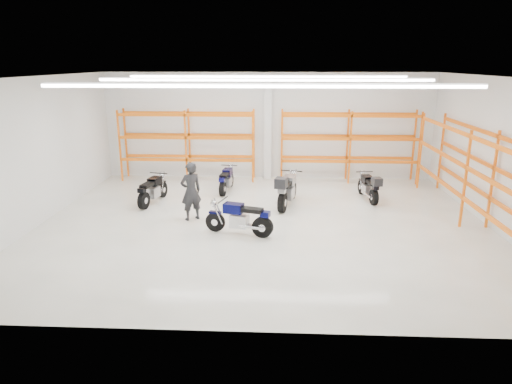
{
  "coord_description": "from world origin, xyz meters",
  "views": [
    {
      "loc": [
        0.42,
        -13.55,
        4.93
      ],
      "look_at": [
        -0.25,
        0.5,
        0.89
      ],
      "focal_mm": 32.0,
      "sensor_mm": 36.0,
      "label": 1
    }
  ],
  "objects_px": {
    "motorcycle_back_d": "(369,188)",
    "motorcycle_back_c": "(287,190)",
    "structural_column": "(268,127)",
    "motorcycle_back_b": "(226,181)",
    "standing_man": "(191,191)",
    "motorcycle_back_a": "(152,191)",
    "motorcycle_main": "(242,219)"
  },
  "relations": [
    {
      "from": "motorcycle_back_a",
      "to": "motorcycle_back_c",
      "type": "distance_m",
      "value": 4.8
    },
    {
      "from": "motorcycle_back_b",
      "to": "motorcycle_back_c",
      "type": "height_order",
      "value": "motorcycle_back_c"
    },
    {
      "from": "motorcycle_back_d",
      "to": "standing_man",
      "type": "distance_m",
      "value": 6.56
    },
    {
      "from": "standing_man",
      "to": "structural_column",
      "type": "bearing_deg",
      "value": -145.87
    },
    {
      "from": "motorcycle_back_b",
      "to": "motorcycle_back_d",
      "type": "relative_size",
      "value": 0.96
    },
    {
      "from": "motorcycle_main",
      "to": "motorcycle_back_a",
      "type": "bearing_deg",
      "value": 140.05
    },
    {
      "from": "motorcycle_back_c",
      "to": "standing_man",
      "type": "distance_m",
      "value": 3.43
    },
    {
      "from": "motorcycle_back_d",
      "to": "standing_man",
      "type": "bearing_deg",
      "value": -158.83
    },
    {
      "from": "structural_column",
      "to": "motorcycle_main",
      "type": "bearing_deg",
      "value": -95.04
    },
    {
      "from": "motorcycle_back_a",
      "to": "motorcycle_back_d",
      "type": "height_order",
      "value": "motorcycle_back_d"
    },
    {
      "from": "motorcycle_back_d",
      "to": "structural_column",
      "type": "xyz_separation_m",
      "value": [
        -3.79,
        3.17,
        1.75
      ]
    },
    {
      "from": "motorcycle_back_b",
      "to": "standing_man",
      "type": "xyz_separation_m",
      "value": [
        -0.75,
        -3.3,
        0.5
      ]
    },
    {
      "from": "motorcycle_back_c",
      "to": "standing_man",
      "type": "bearing_deg",
      "value": -154.34
    },
    {
      "from": "motorcycle_back_a",
      "to": "motorcycle_back_b",
      "type": "bearing_deg",
      "value": 34.22
    },
    {
      "from": "motorcycle_main",
      "to": "motorcycle_back_b",
      "type": "height_order",
      "value": "motorcycle_main"
    },
    {
      "from": "motorcycle_main",
      "to": "structural_column",
      "type": "xyz_separation_m",
      "value": [
        0.6,
        6.8,
        1.77
      ]
    },
    {
      "from": "motorcycle_back_b",
      "to": "structural_column",
      "type": "xyz_separation_m",
      "value": [
        1.56,
        2.23,
        1.8
      ]
    },
    {
      "from": "motorcycle_main",
      "to": "motorcycle_back_d",
      "type": "relative_size",
      "value": 1.02
    },
    {
      "from": "motorcycle_main",
      "to": "motorcycle_back_c",
      "type": "height_order",
      "value": "motorcycle_back_c"
    },
    {
      "from": "motorcycle_back_d",
      "to": "standing_man",
      "type": "height_order",
      "value": "standing_man"
    },
    {
      "from": "motorcycle_back_b",
      "to": "motorcycle_main",
      "type": "bearing_deg",
      "value": -78.09
    },
    {
      "from": "motorcycle_back_a",
      "to": "structural_column",
      "type": "relative_size",
      "value": 0.45
    },
    {
      "from": "motorcycle_back_d",
      "to": "motorcycle_back_c",
      "type": "bearing_deg",
      "value": -163.68
    },
    {
      "from": "motorcycle_back_a",
      "to": "motorcycle_back_d",
      "type": "relative_size",
      "value": 1.01
    },
    {
      "from": "motorcycle_back_a",
      "to": "motorcycle_back_d",
      "type": "bearing_deg",
      "value": 5.47
    },
    {
      "from": "motorcycle_back_b",
      "to": "motorcycle_back_d",
      "type": "xyz_separation_m",
      "value": [
        5.35,
        -0.93,
        0.05
      ]
    },
    {
      "from": "motorcycle_main",
      "to": "motorcycle_back_a",
      "type": "relative_size",
      "value": 1.01
    },
    {
      "from": "motorcycle_back_a",
      "to": "standing_man",
      "type": "distance_m",
      "value": 2.41
    },
    {
      "from": "motorcycle_main",
      "to": "motorcycle_back_a",
      "type": "xyz_separation_m",
      "value": [
        -3.44,
        2.88,
        -0.01
      ]
    },
    {
      "from": "motorcycle_back_b",
      "to": "motorcycle_back_d",
      "type": "bearing_deg",
      "value": -9.9
    },
    {
      "from": "motorcycle_back_d",
      "to": "structural_column",
      "type": "relative_size",
      "value": 0.45
    },
    {
      "from": "motorcycle_back_a",
      "to": "motorcycle_back_d",
      "type": "distance_m",
      "value": 7.87
    }
  ]
}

